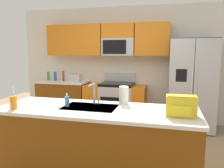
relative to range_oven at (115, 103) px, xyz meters
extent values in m
plane|color=#997A56|center=(0.20, -1.80, -0.44)|extent=(9.00, 9.00, 0.00)
cube|color=silver|center=(0.20, 0.35, 0.86)|extent=(5.20, 0.10, 2.60)
cube|color=orange|center=(-1.30, 0.14, 1.41)|extent=(0.70, 0.32, 0.70)
cube|color=orange|center=(-0.65, 0.14, 1.41)|extent=(0.61, 0.32, 0.70)
cube|color=orange|center=(0.78, 0.14, 1.41)|extent=(0.73, 0.32, 0.70)
cube|color=#B7BABF|center=(0.04, 0.14, 1.25)|extent=(0.72, 0.32, 0.38)
cube|color=black|center=(-0.02, -0.03, 1.25)|extent=(0.52, 0.01, 0.30)
cube|color=orange|center=(0.04, 0.14, 1.60)|extent=(0.72, 0.32, 0.32)
cube|color=brown|center=(-1.28, 0.00, -0.01)|extent=(1.15, 0.60, 0.86)
cube|color=silver|center=(-1.28, 0.00, 0.44)|extent=(1.18, 0.63, 0.04)
cube|color=#B7BABF|center=(0.04, 0.00, -0.02)|extent=(0.72, 0.60, 0.84)
cube|color=black|center=(0.04, -0.31, 0.01)|extent=(0.60, 0.01, 0.36)
cube|color=black|center=(0.04, 0.00, 0.43)|extent=(0.72, 0.60, 0.06)
cube|color=#B7BABF|center=(0.04, 0.27, 0.56)|extent=(0.72, 0.06, 0.20)
cube|color=orange|center=(-0.50, 0.00, -0.02)|extent=(0.36, 0.60, 0.84)
cube|color=orange|center=(0.54, 0.00, -0.02)|extent=(0.28, 0.60, 0.84)
cube|color=#4C4F54|center=(1.60, -0.05, 0.48)|extent=(0.90, 0.70, 1.85)
cube|color=#B7BABF|center=(1.38, -0.42, 0.48)|extent=(0.44, 0.04, 1.81)
cube|color=#B7BABF|center=(1.83, -0.42, 0.48)|extent=(0.44, 0.04, 1.81)
cylinder|color=silver|center=(1.57, -0.45, 0.57)|extent=(0.02, 0.02, 0.60)
cylinder|color=silver|center=(1.63, -0.45, 0.57)|extent=(0.02, 0.02, 0.60)
cube|color=black|center=(1.38, -0.44, 0.70)|extent=(0.20, 0.00, 0.24)
cube|color=brown|center=(0.30, -2.27, -0.01)|extent=(2.43, 0.83, 0.86)
cube|color=silver|center=(0.30, -2.27, 0.44)|extent=(2.47, 0.87, 0.04)
cube|color=#B7BABF|center=(0.20, -2.22, 0.44)|extent=(0.68, 0.44, 0.03)
cube|color=#B7BABF|center=(-0.95, -0.05, 0.55)|extent=(0.28, 0.16, 0.18)
cube|color=black|center=(-1.00, -0.05, 0.63)|extent=(0.03, 0.11, 0.01)
cube|color=black|center=(-0.90, -0.05, 0.63)|extent=(0.03, 0.11, 0.01)
cylinder|color=#B2332D|center=(-1.27, 0.00, 0.58)|extent=(0.05, 0.05, 0.24)
cylinder|color=green|center=(-1.69, 0.04, 0.56)|extent=(0.07, 0.07, 0.21)
cylinder|color=blue|center=(-1.49, 0.02, 0.56)|extent=(0.07, 0.07, 0.21)
cylinder|color=#B7BABF|center=(0.20, -2.05, 0.60)|extent=(0.03, 0.03, 0.28)
cylinder|color=#B7BABF|center=(0.20, -2.15, 0.73)|extent=(0.02, 0.20, 0.02)
cylinder|color=#B7BABF|center=(0.26, -2.05, 0.51)|extent=(0.02, 0.02, 0.10)
cylinder|color=orange|center=(-0.67, -2.54, 0.53)|extent=(0.08, 0.08, 0.16)
cylinder|color=white|center=(-0.66, -2.54, 0.66)|extent=(0.01, 0.03, 0.14)
cylinder|color=#4C8CD8|center=(-0.09, -2.27, 0.52)|extent=(0.06, 0.06, 0.13)
cylinder|color=white|center=(-0.09, -2.27, 0.61)|extent=(0.02, 0.02, 0.04)
cylinder|color=white|center=(0.58, -1.97, 0.58)|extent=(0.12, 0.12, 0.24)
cube|color=yellow|center=(1.29, -2.35, 0.57)|extent=(0.32, 0.20, 0.22)
cube|color=gold|center=(1.29, -2.37, 0.67)|extent=(0.30, 0.14, 0.03)
cube|color=yellow|center=(1.29, -2.45, 0.54)|extent=(0.20, 0.03, 0.11)
camera|label=1|loc=(1.15, -4.83, 1.16)|focal=36.04mm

